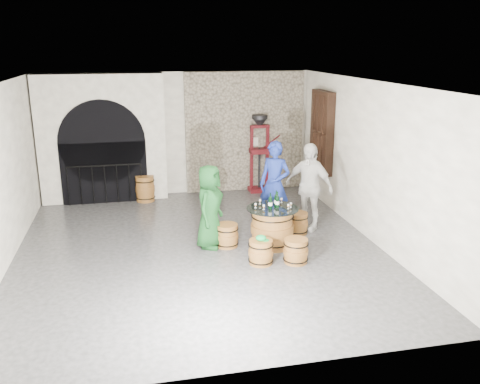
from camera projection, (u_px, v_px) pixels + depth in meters
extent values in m
plane|color=#2C2C2F|center=(200.00, 248.00, 10.01)|extent=(8.00, 8.00, 0.00)
plane|color=white|center=(178.00, 134.00, 13.31)|extent=(8.00, 0.00, 8.00)
plane|color=white|center=(244.00, 251.00, 5.81)|extent=(8.00, 0.00, 8.00)
plane|color=white|center=(369.00, 161.00, 10.27)|extent=(0.00, 8.00, 8.00)
plane|color=beige|center=(196.00, 83.00, 9.11)|extent=(8.00, 8.00, 0.00)
cube|color=#9F937E|center=(245.00, 132.00, 13.62)|extent=(3.20, 0.12, 3.18)
cube|color=white|center=(102.00, 139.00, 12.70)|extent=(3.10, 0.50, 3.18)
cube|color=black|center=(105.00, 173.00, 12.68)|extent=(2.10, 0.03, 1.55)
cylinder|color=black|center=(102.00, 142.00, 12.46)|extent=(2.10, 0.03, 2.10)
cylinder|color=black|center=(104.00, 166.00, 12.56)|extent=(1.79, 0.04, 0.04)
cylinder|color=black|center=(68.00, 187.00, 12.52)|extent=(0.02, 0.02, 0.98)
cylinder|color=black|center=(81.00, 186.00, 12.58)|extent=(0.02, 0.02, 0.98)
cylinder|color=black|center=(93.00, 185.00, 12.64)|extent=(0.02, 0.02, 0.98)
cylinder|color=black|center=(105.00, 185.00, 12.70)|extent=(0.02, 0.02, 0.98)
cylinder|color=black|center=(117.00, 184.00, 12.76)|extent=(0.02, 0.02, 0.98)
cylinder|color=black|center=(130.00, 183.00, 12.82)|extent=(0.02, 0.02, 0.98)
cylinder|color=black|center=(141.00, 183.00, 12.88)|extent=(0.02, 0.02, 0.98)
cube|color=black|center=(322.00, 132.00, 12.44)|extent=(0.20, 1.10, 2.00)
cube|color=black|center=(320.00, 132.00, 12.43)|extent=(0.06, 0.88, 1.76)
cube|color=black|center=(321.00, 132.00, 12.44)|extent=(0.22, 0.92, 0.06)
cube|color=black|center=(325.00, 134.00, 12.17)|extent=(0.22, 0.06, 1.80)
cube|color=black|center=(321.00, 132.00, 12.44)|extent=(0.22, 0.06, 1.80)
cube|color=black|center=(317.00, 130.00, 12.71)|extent=(0.22, 0.06, 1.80)
cylinder|color=brown|center=(272.00, 228.00, 10.05)|extent=(0.79, 0.79, 0.75)
cylinder|color=brown|center=(272.00, 228.00, 10.05)|extent=(0.85, 0.85, 0.17)
torus|color=black|center=(272.00, 240.00, 10.12)|extent=(0.85, 0.85, 0.02)
torus|color=black|center=(272.00, 216.00, 9.98)|extent=(0.85, 0.85, 0.02)
cylinder|color=brown|center=(273.00, 209.00, 9.94)|extent=(0.81, 0.81, 0.02)
cylinder|color=black|center=(273.00, 208.00, 9.94)|extent=(1.03, 1.03, 0.01)
cylinder|color=brown|center=(227.00, 236.00, 10.07)|extent=(0.42, 0.42, 0.44)
cylinder|color=brown|center=(227.00, 236.00, 10.07)|extent=(0.45, 0.45, 0.10)
torus|color=black|center=(227.00, 243.00, 10.11)|extent=(0.47, 0.47, 0.02)
torus|color=black|center=(227.00, 229.00, 10.03)|extent=(0.47, 0.47, 0.02)
cylinder|color=brown|center=(227.00, 225.00, 10.01)|extent=(0.43, 0.43, 0.02)
cylinder|color=brown|center=(274.00, 220.00, 10.95)|extent=(0.42, 0.42, 0.44)
cylinder|color=brown|center=(274.00, 220.00, 10.95)|extent=(0.45, 0.45, 0.10)
torus|color=black|center=(273.00, 227.00, 11.00)|extent=(0.47, 0.47, 0.02)
torus|color=black|center=(274.00, 214.00, 10.91)|extent=(0.47, 0.47, 0.02)
cylinder|color=brown|center=(274.00, 210.00, 10.89)|extent=(0.43, 0.43, 0.02)
cylinder|color=brown|center=(297.00, 223.00, 10.76)|extent=(0.42, 0.42, 0.44)
cylinder|color=brown|center=(297.00, 223.00, 10.76)|extent=(0.45, 0.45, 0.10)
torus|color=black|center=(297.00, 230.00, 10.80)|extent=(0.47, 0.47, 0.02)
torus|color=black|center=(297.00, 217.00, 10.72)|extent=(0.47, 0.47, 0.02)
cylinder|color=brown|center=(298.00, 213.00, 10.69)|extent=(0.43, 0.43, 0.02)
cylinder|color=brown|center=(296.00, 251.00, 9.32)|extent=(0.42, 0.42, 0.44)
cylinder|color=brown|center=(296.00, 251.00, 9.32)|extent=(0.45, 0.45, 0.10)
torus|color=black|center=(296.00, 259.00, 9.36)|extent=(0.47, 0.47, 0.02)
torus|color=black|center=(296.00, 244.00, 9.28)|extent=(0.47, 0.47, 0.02)
cylinder|color=brown|center=(296.00, 240.00, 9.25)|extent=(0.43, 0.43, 0.02)
cylinder|color=brown|center=(261.00, 252.00, 9.27)|extent=(0.42, 0.42, 0.44)
cylinder|color=brown|center=(261.00, 252.00, 9.27)|extent=(0.45, 0.45, 0.10)
torus|color=black|center=(261.00, 260.00, 9.31)|extent=(0.47, 0.47, 0.02)
torus|color=black|center=(261.00, 245.00, 9.23)|extent=(0.47, 0.47, 0.02)
cylinder|color=brown|center=(261.00, 241.00, 9.20)|extent=(0.43, 0.43, 0.02)
ellipsoid|color=#0C8A38|center=(261.00, 238.00, 9.19)|extent=(0.19, 0.19, 0.10)
cylinder|color=#0C8A38|center=(266.00, 240.00, 9.19)|extent=(0.12, 0.12, 0.01)
imported|color=#113D17|center=(210.00, 207.00, 9.89)|extent=(0.86, 0.97, 1.67)
imported|color=navy|center=(275.00, 184.00, 11.02)|extent=(0.82, 0.79, 1.89)
imported|color=beige|center=(309.00, 187.00, 10.85)|extent=(1.09, 1.13, 1.89)
cylinder|color=black|center=(270.00, 203.00, 9.85)|extent=(0.07, 0.07, 0.22)
cylinder|color=white|center=(270.00, 204.00, 9.85)|extent=(0.08, 0.08, 0.06)
cone|color=black|center=(270.00, 197.00, 9.81)|extent=(0.07, 0.07, 0.05)
cylinder|color=black|center=(270.00, 194.00, 9.80)|extent=(0.03, 0.03, 0.07)
cylinder|color=black|center=(277.00, 202.00, 9.92)|extent=(0.07, 0.07, 0.22)
cylinder|color=white|center=(277.00, 203.00, 9.92)|extent=(0.08, 0.08, 0.06)
cone|color=black|center=(277.00, 196.00, 9.88)|extent=(0.07, 0.07, 0.05)
cylinder|color=black|center=(278.00, 193.00, 9.87)|extent=(0.03, 0.03, 0.07)
cylinder|color=black|center=(276.00, 201.00, 10.00)|extent=(0.07, 0.07, 0.22)
cylinder|color=white|center=(276.00, 202.00, 10.00)|extent=(0.08, 0.08, 0.06)
cone|color=black|center=(276.00, 195.00, 9.96)|extent=(0.07, 0.07, 0.05)
cylinder|color=black|center=(276.00, 192.00, 9.95)|extent=(0.03, 0.03, 0.07)
cylinder|color=brown|center=(145.00, 189.00, 12.95)|extent=(0.46, 0.46, 0.64)
cylinder|color=brown|center=(145.00, 189.00, 12.95)|extent=(0.49, 0.49, 0.14)
torus|color=black|center=(146.00, 197.00, 13.01)|extent=(0.50, 0.50, 0.02)
torus|color=black|center=(145.00, 181.00, 12.89)|extent=(0.50, 0.50, 0.02)
cylinder|color=brown|center=(144.00, 176.00, 12.86)|extent=(0.47, 0.47, 0.02)
cube|color=#510D14|center=(259.00, 189.00, 13.90)|extent=(0.58, 0.47, 0.11)
cube|color=#510D14|center=(259.00, 151.00, 13.60)|extent=(0.52, 0.34, 0.13)
cube|color=#510D14|center=(260.00, 126.00, 13.42)|extent=(0.52, 0.14, 0.08)
cylinder|color=black|center=(259.00, 168.00, 13.73)|extent=(0.06, 0.06, 1.10)
cylinder|color=black|center=(260.00, 117.00, 13.35)|extent=(0.42, 0.42, 0.10)
cone|color=black|center=(260.00, 122.00, 13.38)|extent=(0.42, 0.42, 0.22)
cube|color=#510D14|center=(251.00, 158.00, 13.61)|extent=(0.08, 0.08, 1.75)
cube|color=#510D14|center=(267.00, 157.00, 13.70)|extent=(0.08, 0.08, 1.75)
cylinder|color=#510D14|center=(272.00, 141.00, 13.56)|extent=(0.47, 0.05, 0.34)
cube|color=silver|center=(255.00, 141.00, 13.67)|extent=(0.18, 0.10, 0.22)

